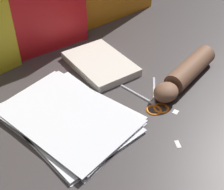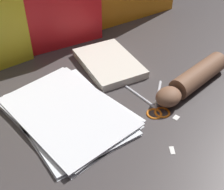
% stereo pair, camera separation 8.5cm
% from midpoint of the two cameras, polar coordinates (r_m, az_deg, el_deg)
% --- Properties ---
extents(ground_plane, '(6.00, 6.00, 0.00)m').
position_cam_midpoint_polar(ground_plane, '(0.90, -2.53, -2.57)').
color(ground_plane, '#3D3838').
extents(backdrop_panel_center, '(0.54, 0.12, 0.36)m').
position_cam_midpoint_polar(backdrop_panel_center, '(1.08, -20.29, 13.94)').
color(backdrop_panel_center, red).
rests_on(backdrop_panel_center, ground_plane).
extents(paper_stack, '(0.29, 0.38, 0.02)m').
position_cam_midpoint_polar(paper_stack, '(0.87, -10.82, -4.04)').
color(paper_stack, white).
rests_on(paper_stack, ground_plane).
extents(book_closed, '(0.22, 0.28, 0.03)m').
position_cam_midpoint_polar(book_closed, '(1.06, -4.45, 5.67)').
color(book_closed, silver).
rests_on(book_closed, ground_plane).
extents(scissors, '(0.16, 0.18, 0.01)m').
position_cam_midpoint_polar(scissors, '(0.92, 4.81, -1.22)').
color(scissors, silver).
rests_on(scissors, ground_plane).
extents(hand_forearm, '(0.31, 0.09, 0.06)m').
position_cam_midpoint_polar(hand_forearm, '(1.00, 10.94, 3.81)').
color(hand_forearm, brown).
rests_on(hand_forearm, ground_plane).
extents(paper_scrap_near, '(0.02, 0.02, 0.00)m').
position_cam_midpoint_polar(paper_scrap_near, '(0.90, 8.91, -3.17)').
color(paper_scrap_near, white).
rests_on(paper_scrap_near, ground_plane).
extents(paper_scrap_mid, '(0.02, 0.03, 0.00)m').
position_cam_midpoint_polar(paper_scrap_mid, '(0.81, 9.00, -8.99)').
color(paper_scrap_mid, white).
rests_on(paper_scrap_mid, ground_plane).
extents(pen, '(0.13, 0.10, 0.01)m').
position_cam_midpoint_polar(pen, '(0.79, -9.57, -10.22)').
color(pen, '#2333B2').
rests_on(pen, ground_plane).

